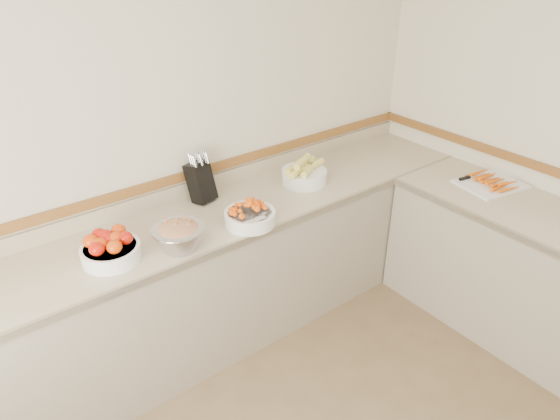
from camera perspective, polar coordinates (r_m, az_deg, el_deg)
back_wall at (r=3.06m, az=-12.82°, el=7.67°), size 4.00×0.00×4.00m
counter_back at (r=3.22m, az=-8.59°, el=-8.11°), size 4.00×0.65×1.08m
knife_block at (r=3.14m, az=-9.08°, el=3.31°), size 0.17×0.19×0.33m
tomato_bowl at (r=2.72m, az=-18.87°, el=-4.11°), size 0.31×0.31×0.15m
cherry_tomato_bowl at (r=2.89m, az=-3.45°, el=-0.60°), size 0.30×0.30×0.16m
corn_bowl at (r=3.37m, az=2.77°, el=4.18°), size 0.34×0.31×0.18m
rhubarb_bowl at (r=2.70m, az=-11.47°, el=-2.88°), size 0.29×0.29×0.16m
cutting_board at (r=3.64m, az=22.98°, el=2.90°), size 0.47×0.39×0.06m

